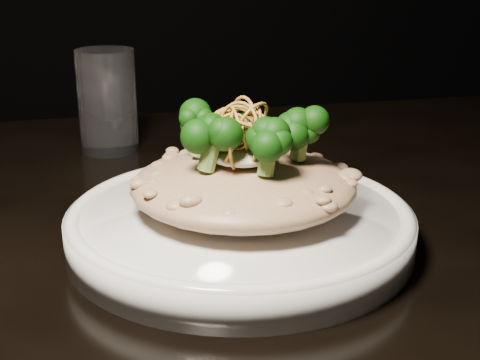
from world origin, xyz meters
name	(u,v)px	position (x,y,z in m)	size (l,w,h in m)	color
table	(214,296)	(0.00, 0.00, 0.67)	(1.10, 0.80, 0.75)	black
plate	(240,227)	(0.01, -0.06, 0.76)	(0.28, 0.28, 0.03)	silver
risotto	(243,185)	(0.01, -0.06, 0.80)	(0.18, 0.18, 0.04)	brown
broccoli	(245,132)	(0.01, -0.06, 0.84)	(0.13, 0.13, 0.05)	black
cheese	(242,154)	(0.01, -0.06, 0.83)	(0.05, 0.05, 0.02)	white
shallots	(247,124)	(0.01, -0.07, 0.85)	(0.05, 0.05, 0.03)	brown
drinking_glass	(107,101)	(-0.08, 0.23, 0.81)	(0.07, 0.07, 0.12)	white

